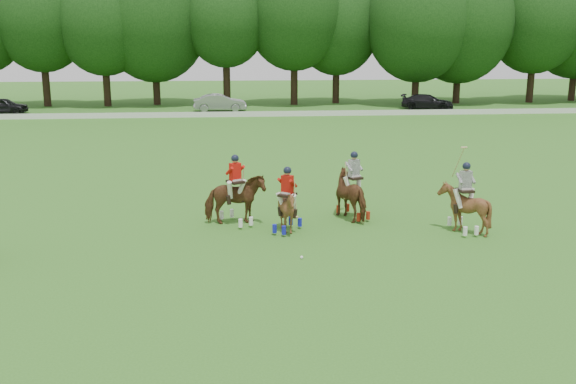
{
  "coord_description": "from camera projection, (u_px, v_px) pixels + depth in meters",
  "views": [
    {
      "loc": [
        -0.23,
        -15.73,
        6.09
      ],
      "look_at": [
        1.71,
        4.2,
        1.4
      ],
      "focal_mm": 40.0,
      "sensor_mm": 36.0,
      "label": 1
    }
  ],
  "objects": [
    {
      "name": "ground",
      "position": [
        238.0,
        283.0,
        16.65
      ],
      "size": [
        180.0,
        180.0,
        0.0
      ],
      "primitive_type": "plane",
      "color": "#336B1E",
      "rests_on": "ground"
    },
    {
      "name": "tree_line",
      "position": [
        229.0,
        19.0,
        61.36
      ],
      "size": [
        117.98,
        14.32,
        14.75
      ],
      "color": "black",
      "rests_on": "ground"
    },
    {
      "name": "boundary_rail",
      "position": [
        228.0,
        114.0,
        53.42
      ],
      "size": [
        120.0,
        0.1,
        0.44
      ],
      "primitive_type": "cube",
      "color": "white",
      "rests_on": "ground"
    },
    {
      "name": "car_left",
      "position": [
        3.0,
        106.0,
        55.83
      ],
      "size": [
        4.19,
        1.91,
        1.39
      ],
      "primitive_type": "imported",
      "rotation": [
        0.0,
        0.0,
        1.5
      ],
      "color": "black",
      "rests_on": "ground"
    },
    {
      "name": "car_mid",
      "position": [
        220.0,
        103.0,
        57.59
      ],
      "size": [
        4.77,
        1.8,
        1.55
      ],
      "primitive_type": "imported",
      "rotation": [
        0.0,
        0.0,
        1.6
      ],
      "color": "gray",
      "rests_on": "ground"
    },
    {
      "name": "car_right",
      "position": [
        427.0,
        102.0,
        59.42
      ],
      "size": [
        5.14,
        3.67,
        1.38
      ],
      "primitive_type": "imported",
      "rotation": [
        0.0,
        0.0,
        1.16
      ],
      "color": "black",
      "rests_on": "ground"
    },
    {
      "name": "polo_red_b",
      "position": [
        236.0,
        199.0,
        21.79
      ],
      "size": [
        2.21,
        2.12,
        2.41
      ],
      "color": "#4D2414",
      "rests_on": "ground"
    },
    {
      "name": "polo_red_c",
      "position": [
        287.0,
        209.0,
        20.92
      ],
      "size": [
        1.72,
        1.75,
        2.18
      ],
      "color": "#4D2414",
      "rests_on": "ground"
    },
    {
      "name": "polo_stripe_a",
      "position": [
        353.0,
        194.0,
        22.53
      ],
      "size": [
        1.65,
        2.21,
        2.39
      ],
      "color": "#4D2414",
      "rests_on": "ground"
    },
    {
      "name": "polo_stripe_b",
      "position": [
        464.0,
        207.0,
        20.88
      ],
      "size": [
        1.42,
        1.57,
        2.87
      ],
      "color": "#4D2414",
      "rests_on": "ground"
    },
    {
      "name": "polo_ball",
      "position": [
        302.0,
        257.0,
        18.46
      ],
      "size": [
        0.09,
        0.09,
        0.09
      ],
      "primitive_type": "sphere",
      "color": "white",
      "rests_on": "ground"
    }
  ]
}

